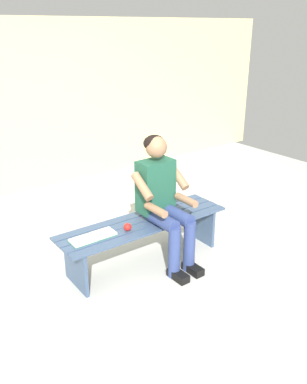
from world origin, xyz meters
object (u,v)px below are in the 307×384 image
bench_near (144,231)px  book_open (93,237)px  apple (127,227)px  person_seated (163,197)px

bench_near → book_open: (0.55, 0.00, 0.11)m
bench_near → apple: bearing=15.0°
bench_near → apple: size_ratio=23.42×
person_seated → apple: bearing=-5.7°
apple → book_open: (0.32, -0.06, -0.03)m
person_seated → book_open: (0.70, -0.10, -0.23)m
person_seated → bench_near: bearing=-33.0°
bench_near → book_open: book_open is taller
bench_near → person_seated: bearing=147.0°
book_open → apple: bearing=170.7°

